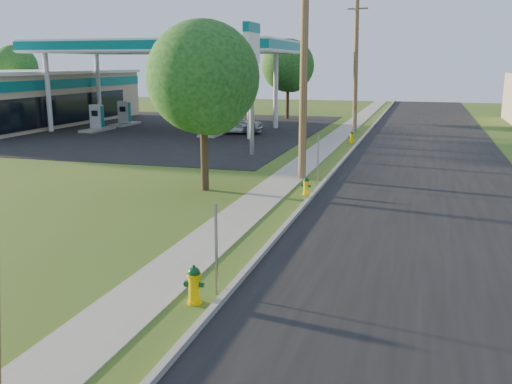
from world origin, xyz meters
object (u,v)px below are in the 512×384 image
(price_pylon, at_px, (252,51))
(car_silver, at_px, (231,123))
(hydrant_near, at_px, (194,285))
(hydrant_mid, at_px, (306,186))
(tree_verge, at_px, (205,82))
(fuel_pump_se, at_px, (232,119))
(utility_pole_far, at_px, (356,63))
(utility_pole_mid, at_px, (304,60))
(tree_back, at_px, (16,69))
(fuel_pump_nw, at_px, (97,121))
(tree_lot, at_px, (289,68))
(fuel_pump_sw, at_px, (125,116))
(fuel_pump_ne, at_px, (213,125))
(hydrant_far, at_px, (352,137))

(price_pylon, distance_m, car_silver, 10.67)
(hydrant_near, xyz_separation_m, hydrant_mid, (0.21, 10.39, -0.07))
(tree_verge, distance_m, hydrant_near, 11.30)
(fuel_pump_se, xyz_separation_m, tree_verge, (5.85, -20.34, 3.41))
(utility_pole_far, xyz_separation_m, car_silver, (-8.02, -3.85, -4.05))
(utility_pole_mid, bearing_deg, tree_back, 144.15)
(utility_pole_mid, height_order, hydrant_near, utility_pole_mid)
(tree_back, bearing_deg, utility_pole_far, -10.53)
(utility_pole_far, height_order, fuel_pump_nw, utility_pole_far)
(price_pylon, bearing_deg, tree_lot, 97.74)
(fuel_pump_sw, height_order, price_pylon, price_pylon)
(fuel_pump_ne, height_order, fuel_pump_se, same)
(tree_verge, bearing_deg, price_pylon, 95.47)
(fuel_pump_ne, bearing_deg, hydrant_mid, -58.79)
(utility_pole_mid, xyz_separation_m, fuel_pump_sw, (-17.90, 17.00, -4.23))
(utility_pole_mid, xyz_separation_m, hydrant_mid, (0.78, -2.98, -4.62))
(tree_lot, relative_size, car_silver, 1.56)
(fuel_pump_sw, bearing_deg, tree_back, 155.17)
(fuel_pump_sw, height_order, car_silver, fuel_pump_sw)
(utility_pole_mid, xyz_separation_m, utility_pole_far, (0.00, 18.00, -0.15))
(fuel_pump_nw, distance_m, fuel_pump_ne, 9.00)
(fuel_pump_sw, xyz_separation_m, fuel_pump_se, (9.00, 0.00, 0.00))
(fuel_pump_nw, relative_size, fuel_pump_se, 1.00)
(utility_pole_far, bearing_deg, car_silver, -154.39)
(hydrant_far, height_order, car_silver, car_silver)
(fuel_pump_nw, distance_m, fuel_pump_se, 9.85)
(hydrant_mid, relative_size, hydrant_far, 0.91)
(fuel_pump_nw, bearing_deg, hydrant_far, -4.03)
(hydrant_far, bearing_deg, tree_verge, -103.84)
(fuel_pump_se, relative_size, hydrant_near, 3.87)
(fuel_pump_sw, bearing_deg, fuel_pump_ne, -23.96)
(car_silver, bearing_deg, fuel_pump_ne, 131.95)
(fuel_pump_nw, xyz_separation_m, tree_lot, (11.26, 12.64, 3.73))
(price_pylon, relative_size, tree_verge, 1.07)
(utility_pole_far, xyz_separation_m, tree_back, (-33.54, 6.23, -0.58))
(utility_pole_far, bearing_deg, price_pylon, -107.33)
(tree_verge, relative_size, hydrant_mid, 9.42)
(fuel_pump_se, relative_size, hydrant_mid, 4.69)
(hydrant_far, bearing_deg, tree_lot, 117.59)
(tree_lot, relative_size, tree_back, 1.05)
(fuel_pump_sw, bearing_deg, hydrant_near, -58.69)
(fuel_pump_ne, height_order, tree_lot, tree_lot)
(tree_back, bearing_deg, hydrant_mid, -38.42)
(tree_back, bearing_deg, tree_verge, -42.13)
(fuel_pump_sw, relative_size, fuel_pump_se, 1.00)
(price_pylon, relative_size, tree_back, 1.04)
(tree_verge, relative_size, tree_lot, 0.93)
(fuel_pump_nw, bearing_deg, tree_lot, 48.29)
(utility_pole_far, bearing_deg, fuel_pump_nw, -164.39)
(utility_pole_mid, height_order, tree_back, utility_pole_mid)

